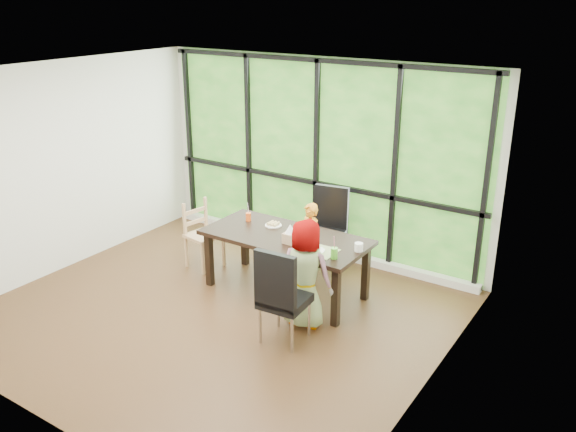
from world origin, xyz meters
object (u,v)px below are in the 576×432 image
object	(u,v)px
dining_table	(286,264)
plate_near	(315,250)
tissue_box	(290,238)
chair_interior_leather	(285,294)
chair_window_leather	(326,229)
plate_far	(273,225)
child_toddler	(310,240)
chair_end_beech	(204,235)
green_cup	(334,253)
orange_cup	(248,217)
child_older	(305,274)
white_mug	(359,247)

from	to	relation	value
dining_table	plate_near	bearing A→B (deg)	-20.97
tissue_box	chair_interior_leather	bearing A→B (deg)	-60.61
plate_near	tissue_box	distance (m)	0.37
chair_window_leather	plate_far	distance (m)	0.83
child_toddler	chair_window_leather	bearing A→B (deg)	105.44
chair_end_beech	plate_near	size ratio (longest dim) A/B	3.96
tissue_box	child_toddler	bearing A→B (deg)	103.15
green_cup	plate_near	bearing A→B (deg)	169.08
plate_far	tissue_box	size ratio (longest dim) A/B	1.46
child_toddler	orange_cup	xyz separation A→B (m)	(-0.66, -0.41, 0.31)
plate_near	tissue_box	bearing A→B (deg)	172.77
child_toddler	child_older	size ratio (longest dim) A/B	0.80
chair_window_leather	orange_cup	distance (m)	1.07
chair_window_leather	chair_interior_leather	bearing A→B (deg)	-83.46
dining_table	tissue_box	world-z (taller)	tissue_box
chair_end_beech	plate_far	xyz separation A→B (m)	(1.01, 0.16, 0.31)
orange_cup	tissue_box	bearing A→B (deg)	-20.14
chair_interior_leather	tissue_box	size ratio (longest dim) A/B	7.58
dining_table	child_older	xyz separation A→B (m)	(0.59, -0.52, 0.24)
dining_table	plate_far	size ratio (longest dim) A/B	9.59
chair_interior_leather	green_cup	bearing A→B (deg)	-112.01
child_older	tissue_box	world-z (taller)	child_older
child_toddler	plate_near	size ratio (longest dim) A/B	4.34
dining_table	orange_cup	size ratio (longest dim) A/B	18.72
chair_interior_leather	plate_far	distance (m)	1.42
dining_table	plate_far	distance (m)	0.52
chair_window_leather	child_older	size ratio (longest dim) A/B	0.87
child_older	green_cup	bearing A→B (deg)	-136.05
plate_near	tissue_box	size ratio (longest dim) A/B	1.59
tissue_box	chair_window_leather	bearing A→B (deg)	96.31
chair_window_leather	child_toddler	xyz separation A→B (m)	(-0.05, -0.34, -0.05)
chair_window_leather	tissue_box	bearing A→B (deg)	-93.80
plate_far	tissue_box	world-z (taller)	tissue_box
chair_window_leather	chair_end_beech	world-z (taller)	chair_window_leather
dining_table	orange_cup	world-z (taller)	orange_cup
chair_window_leather	plate_far	world-z (taller)	chair_window_leather
orange_cup	white_mug	xyz separation A→B (m)	(1.60, -0.08, -0.00)
orange_cup	plate_far	bearing A→B (deg)	4.38
child_older	plate_near	xyz separation A→B (m)	(-0.06, 0.32, 0.14)
dining_table	plate_near	distance (m)	0.68
child_toddler	tissue_box	size ratio (longest dim) A/B	6.91
chair_interior_leather	white_mug	bearing A→B (deg)	-113.78
chair_end_beech	plate_near	distance (m)	1.87
chair_interior_leather	plate_far	bearing A→B (deg)	-54.63
child_older	orange_cup	bearing A→B (deg)	-35.67
plate_near	orange_cup	xyz separation A→B (m)	(-1.19, 0.35, 0.05)
child_toddler	orange_cup	size ratio (longest dim) A/B	9.23
white_mug	tissue_box	size ratio (longest dim) A/B	0.69
child_toddler	white_mug	world-z (taller)	child_toddler
plate_far	dining_table	bearing A→B (deg)	-30.44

